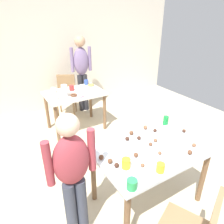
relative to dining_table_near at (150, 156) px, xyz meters
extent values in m
plane|color=beige|center=(-0.07, 0.09, -0.65)|extent=(6.40, 6.40, 0.00)
cube|color=beige|center=(-0.07, 3.29, 0.65)|extent=(6.40, 0.10, 2.60)
cube|color=silver|center=(0.00, 0.00, 0.08)|extent=(1.19, 0.79, 0.04)
cylinder|color=brown|center=(-0.53, -0.34, -0.30)|extent=(0.06, 0.06, 0.71)
cylinder|color=brown|center=(0.53, -0.34, -0.30)|extent=(0.06, 0.06, 0.71)
cylinder|color=brown|center=(-0.53, 0.34, -0.30)|extent=(0.06, 0.06, 0.71)
cylinder|color=brown|center=(0.53, 0.34, -0.30)|extent=(0.06, 0.06, 0.71)
cube|color=silver|center=(-0.05, 2.05, 0.08)|extent=(1.04, 0.73, 0.04)
cylinder|color=brown|center=(-0.51, 1.75, -0.30)|extent=(0.06, 0.06, 0.71)
cylinder|color=brown|center=(0.41, 1.75, -0.30)|extent=(0.06, 0.06, 0.71)
cylinder|color=brown|center=(-0.51, 2.35, -0.30)|extent=(0.06, 0.06, 0.71)
cylinder|color=brown|center=(0.41, 2.35, -0.30)|extent=(0.06, 0.06, 0.71)
cube|color=olive|center=(-0.14, -0.86, 0.01)|extent=(0.36, 0.19, 0.42)
cylinder|color=olive|center=(-0.13, -0.47, -0.45)|extent=(0.04, 0.04, 0.41)
cube|color=olive|center=(0.00, 2.69, -0.22)|extent=(0.54, 0.54, 0.04)
cube|color=olive|center=(0.09, 2.85, 0.01)|extent=(0.35, 0.22, 0.42)
cylinder|color=olive|center=(0.07, 2.46, -0.45)|extent=(0.04, 0.04, 0.41)
cylinder|color=olive|center=(-0.23, 2.63, -0.45)|extent=(0.04, 0.04, 0.41)
cylinder|color=olive|center=(0.23, 2.76, -0.45)|extent=(0.04, 0.04, 0.41)
cylinder|color=olive|center=(-0.07, 2.92, -0.45)|extent=(0.04, 0.04, 0.41)
cylinder|color=#383D4C|center=(-0.93, 0.03, -0.30)|extent=(0.11, 0.11, 0.70)
cylinder|color=#383D4C|center=(-0.82, 0.02, -0.30)|extent=(0.11, 0.11, 0.70)
ellipsoid|color=#9E3842|center=(-0.87, 0.03, 0.30)|extent=(0.33, 0.21, 0.49)
sphere|color=beige|center=(-0.87, 0.03, 0.64)|extent=(0.19, 0.19, 0.19)
cylinder|color=#9E3842|center=(-1.06, 0.03, 0.33)|extent=(0.07, 0.07, 0.42)
cylinder|color=#9E3842|center=(-0.68, 0.02, 0.33)|extent=(0.07, 0.07, 0.42)
cylinder|color=#28282D|center=(0.48, 2.75, -0.23)|extent=(0.11, 0.11, 0.83)
cylinder|color=#28282D|center=(0.38, 2.77, -0.23)|extent=(0.11, 0.11, 0.83)
ellipsoid|color=slate|center=(0.43, 2.76, 0.48)|extent=(0.35, 0.26, 0.59)
sphere|color=tan|center=(0.43, 2.76, 0.89)|extent=(0.23, 0.23, 0.23)
cylinder|color=slate|center=(0.62, 2.73, 0.52)|extent=(0.08, 0.08, 0.50)
cylinder|color=slate|center=(0.24, 2.80, 0.52)|extent=(0.08, 0.08, 0.50)
cylinder|color=white|center=(0.40, 0.12, 0.14)|extent=(0.16, 0.16, 0.07)
cylinder|color=#198438|center=(0.51, 0.30, 0.16)|extent=(0.07, 0.07, 0.12)
cube|color=silver|center=(-0.33, 0.19, 0.10)|extent=(0.17, 0.02, 0.01)
cylinder|color=green|center=(-0.50, -0.34, 0.14)|extent=(0.09, 0.09, 0.09)
cylinder|color=yellow|center=(-0.40, -0.11, 0.15)|extent=(0.08, 0.08, 0.10)
cylinder|color=yellow|center=(-0.16, -0.31, 0.14)|extent=(0.08, 0.08, 0.09)
sphere|color=brown|center=(-0.01, 0.34, 0.13)|extent=(0.05, 0.05, 0.05)
sphere|color=brown|center=(0.13, 0.07, 0.12)|extent=(0.04, 0.04, 0.04)
sphere|color=#3D2319|center=(0.57, 0.05, 0.12)|extent=(0.04, 0.04, 0.04)
sphere|color=brown|center=(0.04, 0.04, 0.12)|extent=(0.04, 0.04, 0.04)
sphere|color=#3D2319|center=(0.00, 0.21, 0.12)|extent=(0.05, 0.05, 0.05)
sphere|color=brown|center=(0.21, 0.35, 0.13)|extent=(0.05, 0.05, 0.05)
sphere|color=brown|center=(0.42, -0.22, 0.12)|extent=(0.04, 0.04, 0.04)
sphere|color=brown|center=(-0.26, -0.18, 0.12)|extent=(0.04, 0.04, 0.04)
sphere|color=#3D2319|center=(-0.12, 0.26, 0.12)|extent=(0.05, 0.05, 0.05)
sphere|color=brown|center=(-0.54, 0.12, 0.13)|extent=(0.05, 0.05, 0.05)
sphere|color=brown|center=(-0.22, -0.03, 0.12)|extent=(0.05, 0.05, 0.05)
sphere|color=#3D2319|center=(0.27, 0.24, 0.12)|extent=(0.04, 0.04, 0.04)
sphere|color=#3D2319|center=(-0.47, -0.06, 0.12)|extent=(0.05, 0.05, 0.05)
sphere|color=brown|center=(0.28, -0.28, 0.13)|extent=(0.05, 0.05, 0.05)
sphere|color=brown|center=(0.01, -0.12, 0.12)|extent=(0.04, 0.04, 0.04)
sphere|color=brown|center=(-0.49, 0.03, 0.13)|extent=(0.05, 0.05, 0.05)
cylinder|color=white|center=(-0.26, 1.93, 0.21)|extent=(0.11, 0.11, 0.22)
cylinder|color=white|center=(-0.37, 2.22, 0.15)|extent=(0.08, 0.08, 0.10)
cylinder|color=red|center=(-0.05, 2.17, 0.15)|extent=(0.09, 0.09, 0.10)
cylinder|color=#3351B2|center=(0.34, 2.34, 0.15)|extent=(0.08, 0.08, 0.10)
cylinder|color=white|center=(-0.45, 1.87, 0.15)|extent=(0.08, 0.08, 0.11)
torus|color=pink|center=(-0.04, 1.79, 0.12)|extent=(0.12, 0.12, 0.03)
torus|color=white|center=(0.23, 1.92, 0.12)|extent=(0.14, 0.14, 0.04)
torus|color=gold|center=(0.38, 2.23, 0.12)|extent=(0.13, 0.13, 0.04)
torus|color=brown|center=(-0.12, 1.88, 0.12)|extent=(0.12, 0.12, 0.04)
torus|color=pink|center=(-0.45, 2.06, 0.12)|extent=(0.14, 0.14, 0.04)
camera|label=1|loc=(-1.31, -1.34, 1.43)|focal=33.23mm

